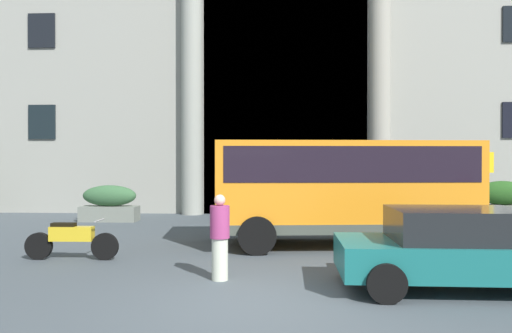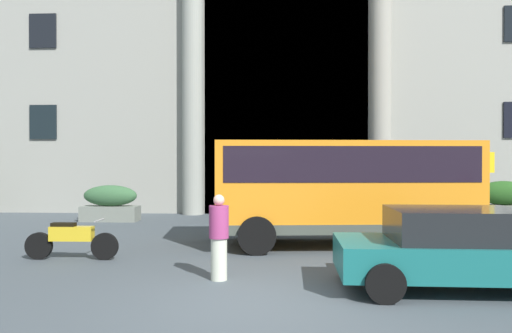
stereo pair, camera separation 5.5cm
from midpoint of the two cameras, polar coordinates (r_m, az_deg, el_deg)
ground_plane at (r=7.73m, az=0.53°, el=-16.25°), size 80.00×64.00×0.12m
office_building_facade at (r=25.73m, az=2.41°, el=15.43°), size 40.96×9.69×17.59m
orange_minibus at (r=13.00m, az=10.14°, el=-1.94°), size 6.74×3.27×2.69m
bus_stop_sign at (r=15.86m, az=25.25°, el=-1.84°), size 0.44×0.08×2.46m
hedge_planter_west at (r=18.80m, az=-16.47°, el=-4.17°), size 2.06×0.81×1.32m
hedge_planter_far_west at (r=19.53m, az=26.84°, el=-3.78°), size 1.91×0.83×1.50m
hedge_planter_east at (r=17.59m, az=0.07°, el=-4.41°), size 1.48×0.97×1.36m
parked_sedan_far at (r=9.11m, az=22.26°, el=-8.77°), size 3.98×2.06×1.38m
motorcycle_near_kerb at (r=11.76m, az=-20.68°, el=-7.87°), size 2.09×0.55×0.89m
pedestrian_woman_dark_dress at (r=9.13m, az=-4.15°, el=-8.19°), size 0.36×0.36×1.57m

